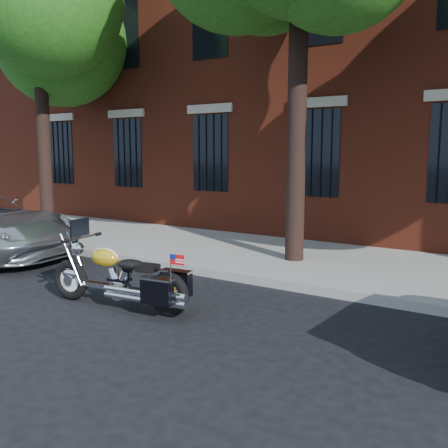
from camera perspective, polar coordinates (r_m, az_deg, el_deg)
The scene contains 6 objects.
ground at distance 7.76m, azimuth -4.83°, elevation -8.51°, with size 120.00×120.00×0.00m, color black.
curb at distance 8.82m, azimuth 0.75°, elevation -5.91°, with size 40.00×0.16×0.15m, color gray.
sidewalk at distance 10.42m, azimuth 6.37°, elevation -3.77°, with size 40.00×3.60×0.15m, color gray.
building at distance 16.96m, azimuth 18.00°, elevation 20.69°, with size 26.00×10.08×12.00m.
tree_left at distance 15.15m, azimuth -20.62°, elevation 22.84°, with size 4.12×3.92×8.54m.
motorcycle at distance 7.28m, azimuth -11.39°, elevation -6.32°, with size 2.51×0.88×1.25m.
Camera 1 is at (4.63, -5.82, 2.23)m, focal length 40.00 mm.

